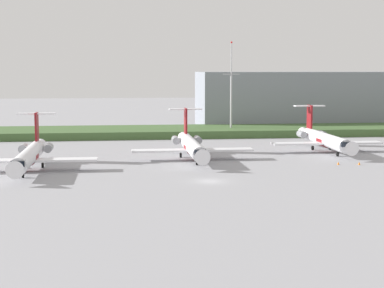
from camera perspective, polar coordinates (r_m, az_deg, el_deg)
ground_plane at (r=124.91m, az=-0.39°, el=-0.98°), size 500.00×500.00×0.00m
grass_berm at (r=161.62m, az=-1.85°, el=1.14°), size 320.00×20.00×1.89m
regional_jet_second at (r=109.43m, az=-14.56°, el=-0.97°), size 22.81×31.00×9.00m
regional_jet_third at (r=119.04m, az=-0.04°, el=-0.14°), size 22.81×31.00×9.00m
regional_jet_fourth at (r=133.11m, az=11.95°, el=0.46°), size 22.81×31.00×9.00m
antenna_mast at (r=162.28m, az=3.58°, el=4.34°), size 4.40×0.50×24.01m
distant_hangar at (r=189.82m, az=10.93°, el=4.02°), size 67.87×22.31×16.17m
safety_cone_front_marker at (r=114.84m, az=13.17°, el=-1.71°), size 0.44×0.44×0.55m
safety_cone_mid_marker at (r=115.63m, az=14.97°, el=-1.71°), size 0.44×0.44×0.55m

